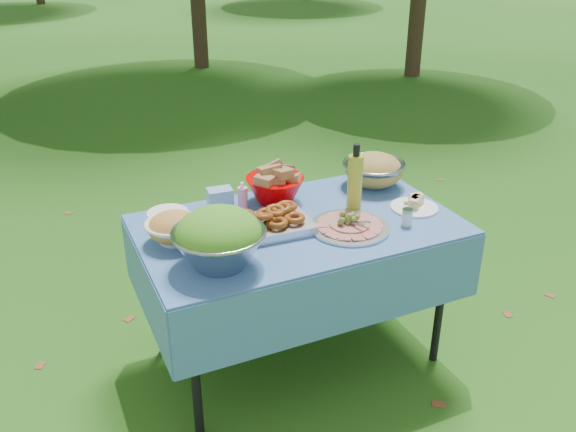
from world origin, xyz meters
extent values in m
plane|color=#113409|center=(0.00, 0.00, 0.00)|extent=(80.00, 80.00, 0.00)
cube|color=#77A4E5|center=(0.00, 0.00, 0.38)|extent=(1.46, 0.86, 0.76)
cylinder|color=white|center=(-0.54, 0.28, 0.78)|extent=(0.22, 0.22, 0.05)
cube|color=#85B2DA|center=(-0.28, 0.30, 0.81)|extent=(0.12, 0.10, 0.11)
cylinder|color=pink|center=(-0.18, 0.25, 0.83)|extent=(0.06, 0.06, 0.14)
cube|color=silver|center=(-0.15, -0.01, 0.80)|extent=(0.38, 0.28, 0.09)
cylinder|color=silver|center=(0.19, -0.15, 0.80)|extent=(0.47, 0.47, 0.08)
cylinder|color=#ADB72E|center=(0.32, 0.04, 0.93)|extent=(0.10, 0.10, 0.33)
cylinder|color=white|center=(0.58, -0.09, 0.79)|extent=(0.31, 0.31, 0.06)
cylinder|color=white|center=(0.45, -0.22, 0.80)|extent=(0.06, 0.06, 0.08)
camera|label=1|loc=(-1.09, -2.27, 2.03)|focal=38.00mm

